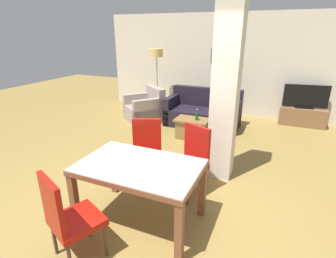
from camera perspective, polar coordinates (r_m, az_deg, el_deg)
ground_plane at (r=3.50m, az=-5.78°, el=-18.99°), size 18.00×18.00×0.00m
back_wall at (r=7.52m, az=13.07°, el=13.33°), size 7.20×0.09×2.70m
divider_pillar at (r=4.02m, az=12.40°, el=7.52°), size 0.38×0.38×2.70m
dining_table at (r=3.15m, az=-6.17°, el=-10.46°), size 1.42×0.91×0.78m
dining_chair_far_left at (r=3.98m, az=-4.68°, el=-4.62°), size 0.60×0.60×1.00m
dining_chair_far_right at (r=3.74m, az=5.01°, el=-6.36°), size 0.60×0.60×1.00m
dining_chair_near_left at (r=2.86m, az=-21.00°, el=-17.27°), size 0.61×0.61×1.00m
sofa at (r=6.59m, az=7.63°, el=3.39°), size 1.78×0.87×0.90m
armchair at (r=6.93m, az=-4.91°, el=4.30°), size 1.21×1.21×0.86m
coffee_table at (r=5.75m, az=5.24°, el=0.12°), size 0.72×0.47×0.45m
bottle at (r=5.59m, az=6.28°, el=2.86°), size 0.06×0.06×0.25m
tv_stand at (r=7.36m, az=27.15°, el=2.44°), size 1.07×0.40×0.45m
tv_screen at (r=7.24m, az=27.78°, el=6.22°), size 1.02×0.26×0.57m
floor_lamp at (r=7.50m, az=-2.49°, el=15.03°), size 0.36×0.36×1.78m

